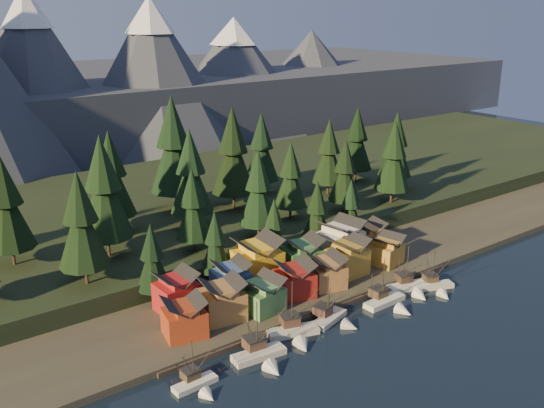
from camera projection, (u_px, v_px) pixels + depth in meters
ground at (374, 343)px, 120.17m from camera, size 500.00×500.00×0.00m
shore_strip at (258, 272)px, 150.43m from camera, size 400.00×50.00×1.50m
hillside at (165, 211)px, 187.84m from camera, size 420.00×100.00×6.00m
dock at (320, 309)px, 132.59m from camera, size 80.00×4.00×1.00m
mountain_ridge at (27, 93)px, 272.46m from camera, size 560.00×190.00×90.00m
boat_0 at (198, 379)px, 105.19m from camera, size 8.43×9.14×10.01m
boat_1 at (262, 349)px, 113.41m from camera, size 11.09×11.87×12.77m
boat_2 at (295, 326)px, 121.41m from camera, size 11.39×11.96×12.87m
boat_3 at (334, 313)px, 127.10m from camera, size 10.09×10.66×11.85m
boat_4 at (389, 297)px, 134.28m from camera, size 10.89×11.82×12.04m
boat_5 at (411, 282)px, 141.41m from camera, size 10.78×11.28×11.87m
boat_6 at (436, 282)px, 141.89m from camera, size 10.19×10.56×10.63m
house_front_0 at (184, 316)px, 118.88m from camera, size 9.27×8.93×7.90m
house_front_1 at (222, 298)px, 125.19m from camera, size 9.87×9.60×8.76m
house_front_2 at (262, 293)px, 128.55m from camera, size 8.61×8.66×7.66m
house_front_3 at (294, 278)px, 135.17m from camera, size 9.71×9.44×8.22m
house_front_4 at (326, 270)px, 139.86m from camera, size 9.17×9.62×7.74m
house_front_5 at (347, 255)px, 145.97m from camera, size 8.98×8.19×9.28m
house_front_6 at (386, 249)px, 152.24m from camera, size 8.82×8.51×7.46m
house_back_0 at (176, 291)px, 128.57m from camera, size 8.32×8.01×8.77m
house_back_1 at (231, 278)px, 134.55m from camera, size 8.69×8.77×8.57m
house_back_2 at (257, 259)px, 141.77m from camera, size 11.18×10.41×11.02m
house_back_3 at (302, 254)px, 146.98m from camera, size 10.44×9.70×9.09m
house_back_4 at (341, 239)px, 154.21m from camera, size 10.80×10.47×10.55m
house_back_5 at (369, 235)px, 160.30m from camera, size 8.52×8.59×8.17m
tree_hill_1 at (6, 206)px, 137.25m from camera, size 11.41×11.41×26.58m
tree_hill_2 at (81, 223)px, 127.85m from camera, size 10.98×10.98×25.58m
tree_hill_3 at (104, 191)px, 141.93m from camera, size 12.81×12.81×29.84m
tree_hill_4 at (111, 177)px, 158.30m from camera, size 11.80×11.80×27.49m
tree_hill_5 at (193, 206)px, 145.98m from camera, size 9.12×9.12×21.24m
tree_hill_6 at (191, 174)px, 160.89m from camera, size 11.79×11.79×27.46m
tree_hill_7 at (258, 190)px, 154.25m from camera, size 10.14×10.14×23.61m
tree_hill_8 at (233, 154)px, 175.89m from camera, size 13.14×13.14×30.60m
tree_hill_9 at (291, 177)px, 168.89m from camera, size 9.56×9.56×22.27m
tree_hill_10 at (262, 149)px, 191.81m from camera, size 11.24×11.24×26.19m
tree_hill_11 at (345, 172)px, 174.21m from camera, size 9.40×9.40×21.90m
tree_hill_12 at (329, 154)px, 190.51m from camera, size 10.47×10.47×24.39m
tree_hill_13 at (394, 158)px, 182.25m from camera, size 11.00×11.00×25.63m
tree_hill_14 at (357, 141)px, 205.06m from camera, size 11.04×11.04×25.73m
tree_hill_15 at (173, 148)px, 175.03m from camera, size 14.50×14.50×33.78m
tree_hill_17 at (396, 147)px, 196.67m from camera, size 10.99×10.99×25.61m
tree_shore_0 at (152, 259)px, 131.23m from camera, size 7.79×7.79×18.15m
tree_shore_1 at (215, 244)px, 140.37m from camera, size 7.60×7.60×17.70m
tree_shore_2 at (274, 229)px, 150.05m from camera, size 7.48×7.48×17.43m
tree_shore_3 at (317, 213)px, 157.59m from camera, size 8.48×8.48×19.76m
tree_shore_4 at (350, 208)px, 164.72m from camera, size 7.65×7.65×17.83m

